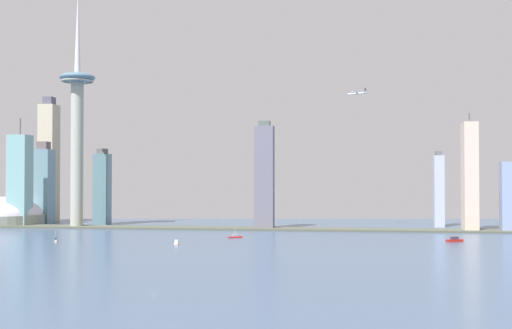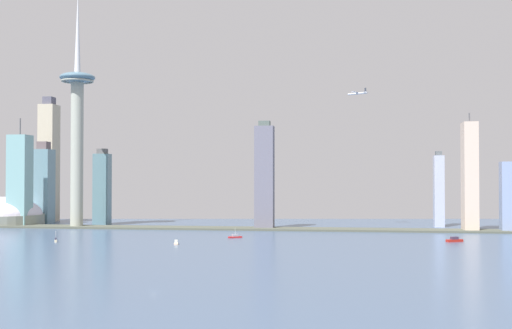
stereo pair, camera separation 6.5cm
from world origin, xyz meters
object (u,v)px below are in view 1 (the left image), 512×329
Objects in this scene: skyscraper_1 at (49,161)px; boat_5 at (454,240)px; skyscraper_7 at (509,197)px; observation_tower at (77,116)px; skyscraper_3 at (102,188)px; boat_2 at (56,240)px; skyscraper_8 at (264,177)px; skyscraper_6 at (439,190)px; skyscraper_0 at (20,181)px; airplane at (357,93)px; skyscraper_2 at (43,185)px; boat_0 at (176,243)px; skyscraper_4 at (470,177)px; stadium_dome at (4,216)px; boat_1 at (235,237)px.

skyscraper_1 is 587.42m from boat_5.
boat_5 is at bearing -122.34° from skyscraper_7.
observation_tower is 3.73× the size of skyscraper_7.
skyscraper_3 reaches higher than boat_2.
skyscraper_1 is at bearing 152.19° from skyscraper_3.
skyscraper_6 is at bearing 16.93° from skyscraper_8.
airplane reaches higher than skyscraper_0.
skyscraper_2 is 603.08m from skyscraper_7.
skyscraper_2 is 371.08m from boat_0.
boat_5 is at bearing -14.76° from skyscraper_0.
skyscraper_4 is at bearing 91.70° from boat_2.
skyscraper_4 is (477.13, 5.54, -76.51)m from observation_tower.
skyscraper_7 is at bearing -1.61° from skyscraper_8.
skyscraper_3 is (91.89, 48.77, -10.22)m from skyscraper_0.
observation_tower is 27.84× the size of boat_2.
skyscraper_8 reaches higher than skyscraper_3.
skyscraper_0 is at bearing 39.68° from boat_0.
skyscraper_1 is at bearing 75.31° from stadium_dome.
skyscraper_2 is at bearing 173.17° from skyscraper_4.
skyscraper_7 is 7.52× the size of boat_0.
boat_2 is (148.36, -295.12, -84.40)m from skyscraper_1.
skyscraper_2 is 560.58m from skyscraper_4.
skyscraper_0 is 1.37× the size of skyscraper_3.
boat_2 is at bearing -158.42° from skyscraper_7.
skyscraper_6 reaches higher than boat_0.
observation_tower is at bearing 120.19° from boat_1.
skyscraper_2 reaches higher than skyscraper_6.
skyscraper_2 reaches higher than skyscraper_7.
stadium_dome is 567.00m from skyscraper_6.
stadium_dome is (-113.06, 27.74, -127.72)m from observation_tower.
skyscraper_6 is 1.19× the size of skyscraper_7.
skyscraper_2 is at bearing -74.04° from skyscraper_1.
skyscraper_6 is (541.96, -39.22, -39.80)m from skyscraper_1.
skyscraper_0 is at bearing 125.14° from boat_1.
airplane reaches higher than boat_1.
stadium_dome is 271.10m from boat_2.
boat_2 is at bearing 68.48° from airplane.
boat_5 is at bearing -21.02° from skyscraper_2.
skyscraper_0 is 541.15m from boat_5.
observation_tower is 528.69m from skyscraper_7.
skyscraper_2 reaches higher than boat_1.
skyscraper_2 is at bearing 88.08° from skyscraper_0.
boat_1 is at bearing -140.91° from skyscraper_6.
skyscraper_7 is at bearing 89.11° from boat_2.
boat_0 is (291.69, -217.26, -10.69)m from stadium_dome.
skyscraper_0 is 1.45× the size of skyscraper_6.
stadium_dome is 1.29× the size of skyscraper_7.
skyscraper_2 is at bearing -174.23° from boat_2.
airplane is (112.83, 41.14, 104.93)m from skyscraper_8.
skyscraper_4 is 8.00× the size of boat_5.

